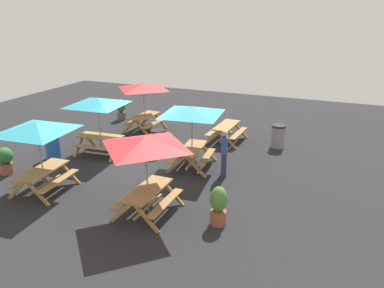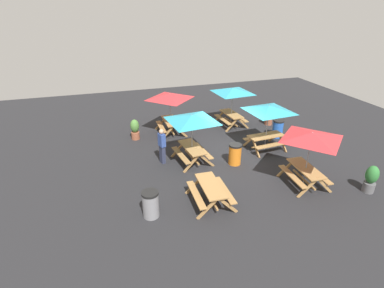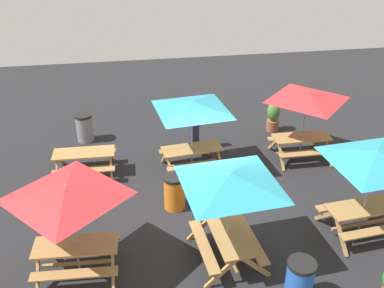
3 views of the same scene
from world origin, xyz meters
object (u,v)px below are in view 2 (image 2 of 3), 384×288
(picnic_table_5, at_px, (269,112))
(trash_bin_orange, at_px, (235,154))
(picnic_table_2, at_px, (311,140))
(picnic_table_0, at_px, (170,99))
(person_standing, at_px, (162,145))
(picnic_table_4, at_px, (211,190))
(potted_plant_2, at_px, (269,116))
(potted_plant_0, at_px, (135,129))
(picnic_table_3, at_px, (233,93))
(picnic_table_1, at_px, (192,122))
(trash_bin_gray, at_px, (151,204))
(potted_plant_1, at_px, (371,179))
(trash_bin_blue, at_px, (278,129))

(picnic_table_5, distance_m, trash_bin_orange, 2.73)
(picnic_table_2, relative_size, trash_bin_orange, 2.38)
(picnic_table_0, xyz_separation_m, picnic_table_5, (-3.41, -4.04, 0.00))
(picnic_table_5, distance_m, person_standing, 5.33)
(picnic_table_0, xyz_separation_m, trash_bin_orange, (-4.34, -1.95, -1.49))
(picnic_table_4, xyz_separation_m, potted_plant_2, (6.31, -6.09, -0.03))
(potted_plant_0, relative_size, person_standing, 0.67)
(trash_bin_orange, xyz_separation_m, potted_plant_2, (3.87, -4.00, 0.04))
(picnic_table_0, relative_size, picnic_table_3, 0.83)
(picnic_table_1, xyz_separation_m, person_standing, (0.30, 1.32, -1.10))
(trash_bin_gray, bearing_deg, picnic_table_2, -88.59)
(picnic_table_2, relative_size, trash_bin_gray, 2.38)
(picnic_table_1, height_order, picnic_table_5, same)
(picnic_table_3, bearing_deg, picnic_table_1, 130.65)
(potted_plant_0, bearing_deg, picnic_table_1, -146.95)
(picnic_table_0, bearing_deg, picnic_table_5, -129.65)
(picnic_table_2, relative_size, potted_plant_1, 2.06)
(trash_bin_orange, relative_size, person_standing, 0.59)
(picnic_table_1, relative_size, trash_bin_blue, 2.87)
(picnic_table_3, xyz_separation_m, person_standing, (-3.32, 4.89, -1.10))
(picnic_table_2, height_order, potted_plant_0, picnic_table_2)
(picnic_table_5, bearing_deg, picnic_table_3, -89.34)
(trash_bin_gray, xyz_separation_m, person_standing, (3.63, -1.19, 0.39))
(potted_plant_2, bearing_deg, picnic_table_2, 162.07)
(picnic_table_2, distance_m, potted_plant_2, 6.75)
(potted_plant_1, bearing_deg, trash_bin_orange, 48.50)
(potted_plant_2, bearing_deg, trash_bin_orange, 134.06)
(picnic_table_1, bearing_deg, potted_plant_1, -133.13)
(picnic_table_3, height_order, potted_plant_0, picnic_table_3)
(picnic_table_2, bearing_deg, trash_bin_blue, -15.52)
(picnic_table_2, relative_size, picnic_table_3, 0.83)
(picnic_table_1, xyz_separation_m, potted_plant_2, (3.09, -5.80, -1.45))
(picnic_table_2, xyz_separation_m, trash_bin_orange, (2.40, 1.97, -1.49))
(picnic_table_1, distance_m, person_standing, 1.75)
(picnic_table_1, height_order, potted_plant_1, picnic_table_1)
(picnic_table_0, xyz_separation_m, potted_plant_1, (-7.94, -6.02, -1.40))
(picnic_table_4, bearing_deg, picnic_table_0, 0.52)
(trash_bin_gray, distance_m, potted_plant_0, 6.67)
(picnic_table_2, xyz_separation_m, potted_plant_1, (-1.20, -2.09, -1.40))
(picnic_table_0, relative_size, potted_plant_0, 2.10)
(picnic_table_4, xyz_separation_m, trash_bin_blue, (4.52, -5.59, -0.07))
(picnic_table_0, relative_size, trash_bin_gray, 2.38)
(potted_plant_0, bearing_deg, picnic_table_3, -87.11)
(picnic_table_1, bearing_deg, trash_bin_orange, -119.76)
(trash_bin_gray, height_order, person_standing, person_standing)
(picnic_table_3, distance_m, trash_bin_blue, 3.26)
(picnic_table_3, xyz_separation_m, trash_bin_orange, (-4.40, 1.77, -1.49))
(picnic_table_3, bearing_deg, person_standing, 119.42)
(picnic_table_5, xyz_separation_m, trash_bin_blue, (1.15, -1.41, -1.49))
(potted_plant_1, relative_size, person_standing, 0.68)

